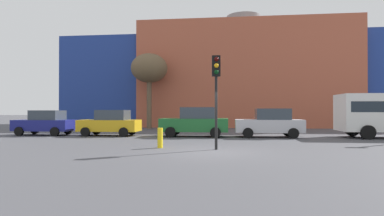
# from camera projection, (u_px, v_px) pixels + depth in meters

# --- Properties ---
(ground_plane) EXTENTS (200.00, 200.00, 0.00)m
(ground_plane) POSITION_uv_depth(u_px,v_px,m) (212.00, 152.00, 12.89)
(ground_plane) COLOR #47474C
(building_backdrop) EXTENTS (39.23, 13.54, 12.81)m
(building_backdrop) POSITION_uv_depth(u_px,v_px,m) (244.00, 81.00, 36.94)
(building_backdrop) COLOR #B2563D
(building_backdrop) RESTS_ON ground_plane
(parked_car_0) EXTENTS (3.94, 1.94, 1.71)m
(parked_car_0) POSITION_uv_depth(u_px,v_px,m) (45.00, 123.00, 21.68)
(parked_car_0) COLOR navy
(parked_car_0) RESTS_ON ground_plane
(parked_car_1) EXTENTS (4.00, 1.96, 1.73)m
(parked_car_1) POSITION_uv_depth(u_px,v_px,m) (110.00, 123.00, 21.15)
(parked_car_1) COLOR gold
(parked_car_1) RESTS_ON ground_plane
(parked_car_2) EXTENTS (4.41, 2.16, 1.91)m
(parked_car_2) POSITION_uv_depth(u_px,v_px,m) (195.00, 122.00, 20.50)
(parked_car_2) COLOR #1E662D
(parked_car_2) RESTS_ON ground_plane
(parked_car_3) EXTENTS (4.20, 2.06, 1.82)m
(parked_car_3) POSITION_uv_depth(u_px,v_px,m) (270.00, 123.00, 19.96)
(parked_car_3) COLOR silver
(parked_car_3) RESTS_ON ground_plane
(traffic_light_island) EXTENTS (0.38, 0.38, 4.08)m
(traffic_light_island) POSITION_uv_depth(u_px,v_px,m) (216.00, 80.00, 13.58)
(traffic_light_island) COLOR black
(traffic_light_island) RESTS_ON ground_plane
(bare_tree_0) EXTENTS (3.45, 3.45, 7.09)m
(bare_tree_0) POSITION_uv_depth(u_px,v_px,m) (149.00, 69.00, 29.57)
(bare_tree_0) COLOR brown
(bare_tree_0) RESTS_ON ground_plane
(bollard_yellow_0) EXTENTS (0.24, 0.24, 0.90)m
(bollard_yellow_0) POSITION_uv_depth(u_px,v_px,m) (160.00, 138.00, 14.19)
(bollard_yellow_0) COLOR yellow
(bollard_yellow_0) RESTS_ON ground_plane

